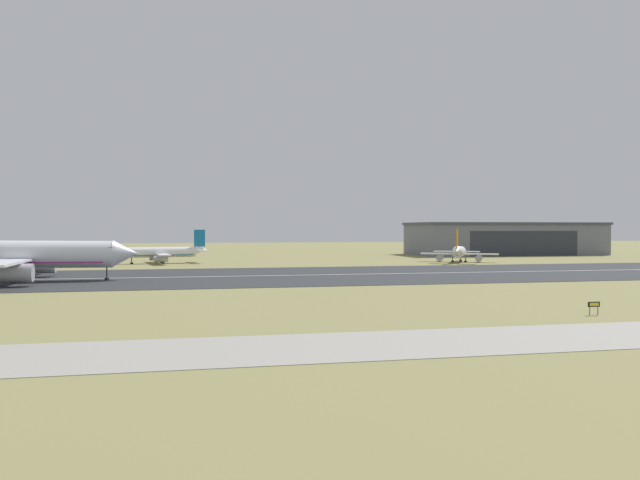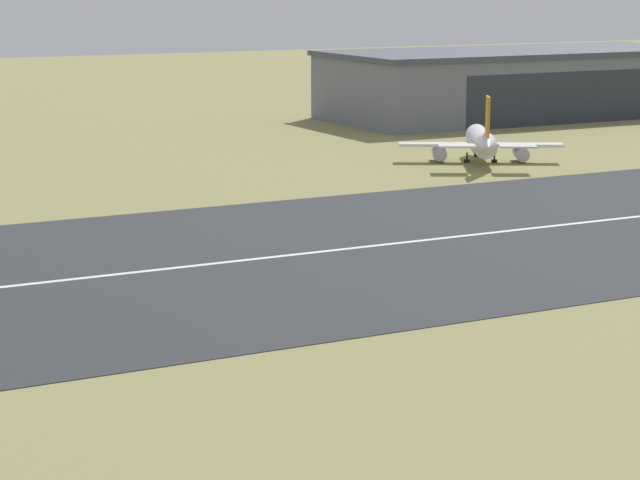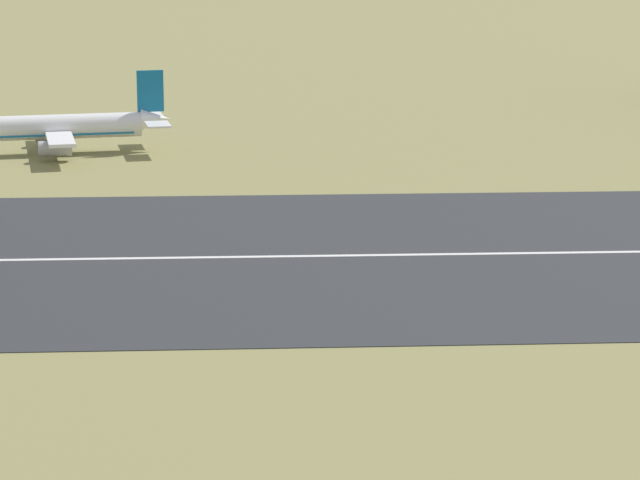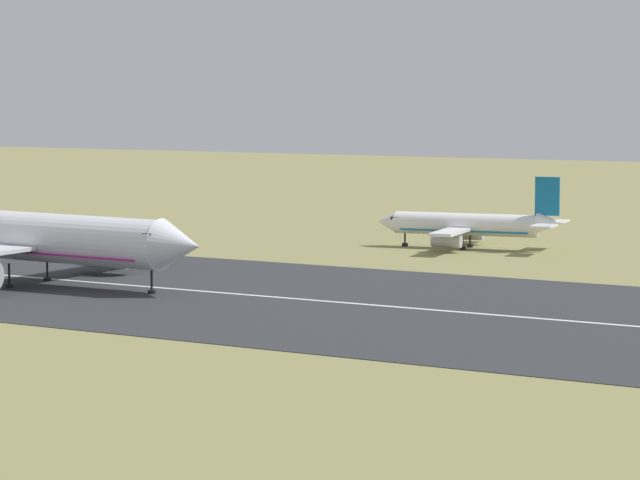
% 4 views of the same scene
% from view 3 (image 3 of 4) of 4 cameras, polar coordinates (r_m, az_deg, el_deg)
% --- Properties ---
extents(runway_strip, '(491.31, 53.59, 0.06)m').
position_cam_3_polar(runway_strip, '(134.14, 5.56, -0.54)').
color(runway_strip, '#2B2D30').
rests_on(runway_strip, ground_plane).
extents(runway_centreline, '(442.17, 0.70, 0.01)m').
position_cam_3_polar(runway_centreline, '(134.13, 5.56, -0.52)').
color(runway_centreline, silver).
rests_on(runway_centreline, runway_strip).
extents(airplane_parked_east, '(26.01, 22.37, 9.80)m').
position_cam_3_polar(airplane_parked_east, '(185.96, -9.63, 4.20)').
color(airplane_parked_east, white).
rests_on(airplane_parked_east, ground_plane).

